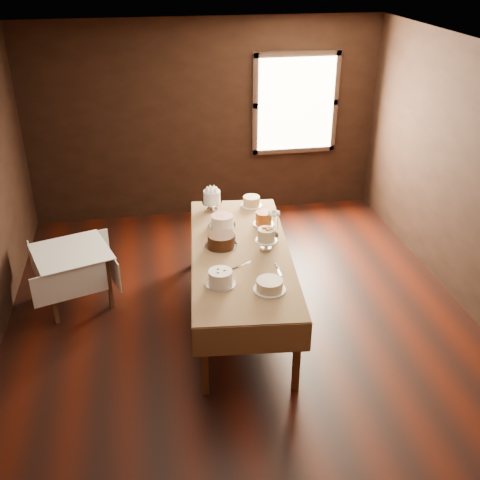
{
  "coord_description": "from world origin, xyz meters",
  "views": [
    {
      "loc": [
        -0.9,
        -4.87,
        3.66
      ],
      "look_at": [
        0.0,
        0.2,
        0.95
      ],
      "focal_mm": 42.59,
      "sensor_mm": 36.0,
      "label": 1
    }
  ],
  "objects_px": {
    "cake_meringue": "(212,201)",
    "cake_server_c": "(235,238)",
    "cake_lattice": "(222,221)",
    "cake_caramel": "(264,219)",
    "cake_cream": "(270,286)",
    "cake_server_a": "(245,264)",
    "side_table": "(72,257)",
    "display_table": "(240,256)",
    "cake_server_d": "(265,236)",
    "cake_flowers": "(266,240)",
    "flower_vase": "(273,234)",
    "cake_chocolate": "(221,241)",
    "cake_swirl": "(220,278)",
    "cake_speckled": "(251,202)",
    "cake_server_b": "(279,272)"
  },
  "relations": [
    {
      "from": "side_table",
      "to": "cake_lattice",
      "type": "bearing_deg",
      "value": 1.19
    },
    {
      "from": "cake_cream",
      "to": "cake_server_c",
      "type": "relative_size",
      "value": 1.41
    },
    {
      "from": "cake_flowers",
      "to": "cake_swirl",
      "type": "height_order",
      "value": "cake_flowers"
    },
    {
      "from": "cake_speckled",
      "to": "cake_server_a",
      "type": "distance_m",
      "value": 1.42
    },
    {
      "from": "cake_chocolate",
      "to": "cake_server_c",
      "type": "height_order",
      "value": "cake_chocolate"
    },
    {
      "from": "cake_cream",
      "to": "cake_lattice",
      "type": "bearing_deg",
      "value": 99.31
    },
    {
      "from": "cake_chocolate",
      "to": "cake_server_a",
      "type": "bearing_deg",
      "value": -67.93
    },
    {
      "from": "cake_lattice",
      "to": "cake_cream",
      "type": "relative_size",
      "value": 0.93
    },
    {
      "from": "cake_caramel",
      "to": "cake_flowers",
      "type": "bearing_deg",
      "value": -99.66
    },
    {
      "from": "cake_swirl",
      "to": "cake_server_c",
      "type": "bearing_deg",
      "value": 72.22
    },
    {
      "from": "display_table",
      "to": "cake_server_d",
      "type": "xyz_separation_m",
      "value": [
        0.32,
        0.27,
        0.06
      ]
    },
    {
      "from": "display_table",
      "to": "cake_caramel",
      "type": "xyz_separation_m",
      "value": [
        0.37,
        0.56,
        0.13
      ]
    },
    {
      "from": "display_table",
      "to": "cake_lattice",
      "type": "xyz_separation_m",
      "value": [
        -0.1,
        0.61,
        0.11
      ]
    },
    {
      "from": "display_table",
      "to": "cake_cream",
      "type": "distance_m",
      "value": 0.81
    },
    {
      "from": "display_table",
      "to": "cake_chocolate",
      "type": "xyz_separation_m",
      "value": [
        -0.18,
        0.13,
        0.12
      ]
    },
    {
      "from": "cake_cream",
      "to": "cake_caramel",
      "type": "bearing_deg",
      "value": 80.05
    },
    {
      "from": "cake_server_b",
      "to": "display_table",
      "type": "bearing_deg",
      "value": -148.65
    },
    {
      "from": "cake_meringue",
      "to": "cake_server_c",
      "type": "bearing_deg",
      "value": -79.05
    },
    {
      "from": "side_table",
      "to": "cake_caramel",
      "type": "xyz_separation_m",
      "value": [
        2.15,
        -0.02,
        0.29
      ]
    },
    {
      "from": "cake_flowers",
      "to": "cake_cream",
      "type": "height_order",
      "value": "cake_flowers"
    },
    {
      "from": "cake_caramel",
      "to": "cake_meringue",
      "type": "bearing_deg",
      "value": 136.65
    },
    {
      "from": "side_table",
      "to": "cake_server_c",
      "type": "xyz_separation_m",
      "value": [
        1.78,
        -0.28,
        0.22
      ]
    },
    {
      "from": "display_table",
      "to": "cake_server_c",
      "type": "bearing_deg",
      "value": 91.65
    },
    {
      "from": "display_table",
      "to": "side_table",
      "type": "height_order",
      "value": "display_table"
    },
    {
      "from": "cake_server_a",
      "to": "cake_server_c",
      "type": "distance_m",
      "value": 0.58
    },
    {
      "from": "display_table",
      "to": "cake_flowers",
      "type": "distance_m",
      "value": 0.32
    },
    {
      "from": "cake_server_a",
      "to": "cake_flowers",
      "type": "bearing_deg",
      "value": 17.11
    },
    {
      "from": "cake_caramel",
      "to": "cake_swirl",
      "type": "xyz_separation_m",
      "value": [
        -0.67,
        -1.18,
        -0.0
      ]
    },
    {
      "from": "cake_flowers",
      "to": "cake_cream",
      "type": "relative_size",
      "value": 0.71
    },
    {
      "from": "cake_lattice",
      "to": "cake_server_c",
      "type": "relative_size",
      "value": 1.31
    },
    {
      "from": "side_table",
      "to": "flower_vase",
      "type": "xyz_separation_m",
      "value": [
        2.18,
        -0.38,
        0.28
      ]
    },
    {
      "from": "cake_lattice",
      "to": "cake_cream",
      "type": "xyz_separation_m",
      "value": [
        0.23,
        -1.41,
        -0.0
      ]
    },
    {
      "from": "side_table",
      "to": "display_table",
      "type": "bearing_deg",
      "value": -18.0
    },
    {
      "from": "cake_lattice",
      "to": "cake_server_d",
      "type": "relative_size",
      "value": 1.31
    },
    {
      "from": "side_table",
      "to": "cake_cream",
      "type": "relative_size",
      "value": 2.94
    },
    {
      "from": "cake_lattice",
      "to": "cake_cream",
      "type": "distance_m",
      "value": 1.43
    },
    {
      "from": "cake_chocolate",
      "to": "cake_swirl",
      "type": "relative_size",
      "value": 1.34
    },
    {
      "from": "cake_lattice",
      "to": "cake_swirl",
      "type": "distance_m",
      "value": 1.24
    },
    {
      "from": "cake_chocolate",
      "to": "cake_speckled",
      "type": "bearing_deg",
      "value": 61.85
    },
    {
      "from": "cake_meringue",
      "to": "cake_server_c",
      "type": "xyz_separation_m",
      "value": [
        0.15,
        -0.76,
        -0.11
      ]
    },
    {
      "from": "cake_flowers",
      "to": "cake_server_a",
      "type": "bearing_deg",
      "value": -135.0
    },
    {
      "from": "cake_cream",
      "to": "cake_chocolate",
      "type": "bearing_deg",
      "value": 108.61
    },
    {
      "from": "cake_cream",
      "to": "flower_vase",
      "type": "height_order",
      "value": "flower_vase"
    },
    {
      "from": "cake_chocolate",
      "to": "cake_flowers",
      "type": "height_order",
      "value": "cake_flowers"
    },
    {
      "from": "cake_lattice",
      "to": "cake_flowers",
      "type": "relative_size",
      "value": 1.3
    },
    {
      "from": "cake_meringue",
      "to": "cake_server_a",
      "type": "relative_size",
      "value": 1.07
    },
    {
      "from": "cake_cream",
      "to": "cake_server_a",
      "type": "distance_m",
      "value": 0.53
    },
    {
      "from": "cake_caramel",
      "to": "cake_swirl",
      "type": "distance_m",
      "value": 1.35
    },
    {
      "from": "cake_lattice",
      "to": "cake_caramel",
      "type": "distance_m",
      "value": 0.47
    },
    {
      "from": "cake_server_a",
      "to": "cake_server_d",
      "type": "relative_size",
      "value": 1.0
    }
  ]
}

